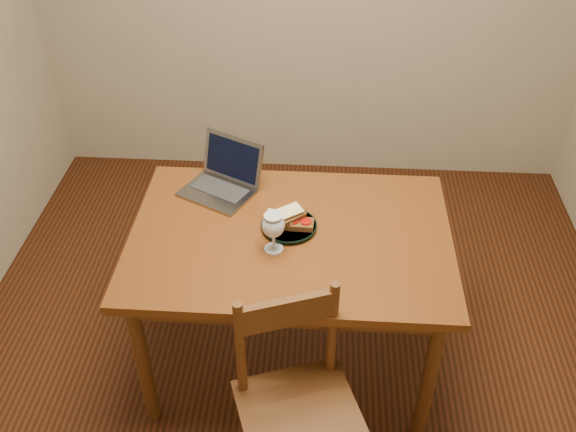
# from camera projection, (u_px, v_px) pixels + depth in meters

# --- Properties ---
(floor) EXTENTS (3.20, 3.20, 0.02)m
(floor) POSITION_uv_depth(u_px,v_px,m) (294.00, 353.00, 3.06)
(floor) COLOR black
(floor) RESTS_ON ground
(table) EXTENTS (1.30, 0.90, 0.74)m
(table) POSITION_uv_depth(u_px,v_px,m) (290.00, 250.00, 2.64)
(table) COLOR #47240B
(table) RESTS_ON floor
(chair) EXTENTS (0.53, 0.52, 0.45)m
(chair) POSITION_uv_depth(u_px,v_px,m) (298.00, 400.00, 2.27)
(chair) COLOR #3C210C
(chair) RESTS_ON floor
(plate) EXTENTS (0.23, 0.23, 0.02)m
(plate) POSITION_uv_depth(u_px,v_px,m) (289.00, 226.00, 2.61)
(plate) COLOR black
(plate) RESTS_ON table
(sandwich_cheese) EXTENTS (0.14, 0.10, 0.04)m
(sandwich_cheese) POSITION_uv_depth(u_px,v_px,m) (280.00, 219.00, 2.61)
(sandwich_cheese) COLOR #381E0C
(sandwich_cheese) RESTS_ON plate
(sandwich_tomato) EXTENTS (0.12, 0.07, 0.04)m
(sandwich_tomato) POSITION_uv_depth(u_px,v_px,m) (300.00, 223.00, 2.59)
(sandwich_tomato) COLOR #381E0C
(sandwich_tomato) RESTS_ON plate
(sandwich_top) EXTENTS (0.14, 0.14, 0.04)m
(sandwich_top) POSITION_uv_depth(u_px,v_px,m) (289.00, 215.00, 2.58)
(sandwich_top) COLOR #381E0C
(sandwich_top) RESTS_ON plate
(milk_glass) EXTENTS (0.09, 0.09, 0.17)m
(milk_glass) POSITION_uv_depth(u_px,v_px,m) (274.00, 232.00, 2.46)
(milk_glass) COLOR white
(milk_glass) RESTS_ON table
(laptop) EXTENTS (0.39, 0.38, 0.21)m
(laptop) POSITION_uv_depth(u_px,v_px,m) (224.00, 176.00, 2.81)
(laptop) COLOR slate
(laptop) RESTS_ON table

